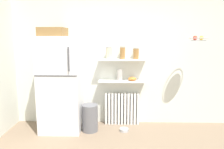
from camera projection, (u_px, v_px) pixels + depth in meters
name	position (u px, v px, depth m)	size (l,w,h in m)	color
back_wall	(127.00, 58.00, 4.30)	(7.04, 0.10, 2.60)	silver
refrigerator	(61.00, 82.00, 4.01)	(0.73, 0.72, 1.87)	silver
radiator	(122.00, 109.00, 4.34)	(0.67, 0.12, 0.62)	white
wall_shelf_lower	(122.00, 81.00, 4.22)	(0.90, 0.22, 0.03)	white
wall_shelf_upper	(122.00, 60.00, 4.15)	(0.90, 0.22, 0.03)	white
storage_jar_0	(109.00, 53.00, 4.13)	(0.11, 0.11, 0.22)	beige
storage_jar_1	(122.00, 53.00, 4.12)	(0.10, 0.10, 0.24)	olive
storage_jar_2	(136.00, 53.00, 4.12)	(0.11, 0.11, 0.21)	olive
vase	(120.00, 75.00, 4.20)	(0.11, 0.11, 0.22)	#B2ADA8
shelf_bowl	(132.00, 79.00, 4.20)	(0.16, 0.16, 0.07)	orange
trash_bin	(90.00, 118.00, 4.01)	(0.29, 0.29, 0.50)	slate
pet_food_bowl	(124.00, 130.00, 4.03)	(0.16, 0.16, 0.05)	#B7B7BC
hanging_fruit_basket	(198.00, 39.00, 3.74)	(0.31, 0.31, 0.09)	#B2B2B7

